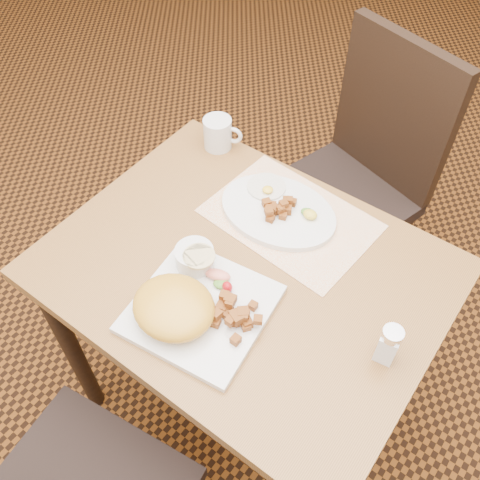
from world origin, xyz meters
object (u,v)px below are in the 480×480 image
at_px(plate_oval, 278,211).
at_px(coffee_mug, 218,133).
at_px(chair_far, 358,171).
at_px(plate_square, 201,309).
at_px(table, 245,292).
at_px(salt_shaker, 389,344).

bearing_deg(plate_oval, coffee_mug, 157.15).
relative_size(chair_far, plate_square, 3.46).
bearing_deg(table, plate_oval, 99.51).
bearing_deg(salt_shaker, coffee_mug, 154.79).
height_order(chair_far, coffee_mug, chair_far).
xyz_separation_m(chair_far, plate_oval, (-0.01, -0.49, 0.22)).
relative_size(chair_far, salt_shaker, 9.70).
bearing_deg(plate_oval, plate_square, -85.71).
bearing_deg(coffee_mug, table, -43.95).
bearing_deg(coffee_mug, plate_oval, -22.85).
bearing_deg(coffee_mug, salt_shaker, -25.21).
xyz_separation_m(chair_far, salt_shaker, (0.39, -0.69, 0.26)).
bearing_deg(salt_shaker, chair_far, 119.51).
relative_size(salt_shaker, coffee_mug, 0.92).
xyz_separation_m(plate_square, salt_shaker, (0.37, 0.14, 0.04)).
distance_m(table, chair_far, 0.68).
bearing_deg(coffee_mug, plate_square, -56.07).
bearing_deg(salt_shaker, plate_oval, 153.17).
bearing_deg(table, plate_square, -91.92).
xyz_separation_m(plate_square, coffee_mug, (-0.31, 0.46, 0.04)).
relative_size(table, coffee_mug, 8.30).
height_order(plate_oval, salt_shaker, salt_shaker).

